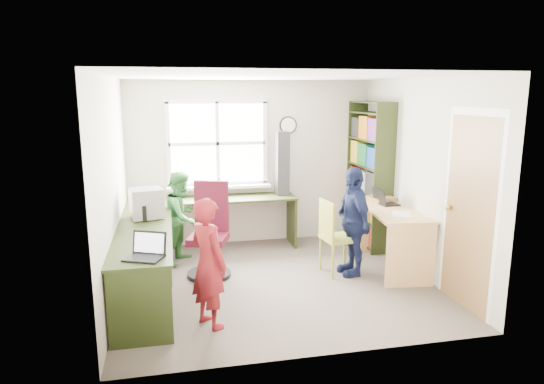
# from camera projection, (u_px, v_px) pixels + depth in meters

# --- Properties ---
(room) EXTENTS (3.64, 3.44, 2.44)m
(room) POSITION_uv_depth(u_px,v_px,m) (276.00, 181.00, 5.65)
(room) COLOR #4C443C
(room) RESTS_ON ground
(l_desk) EXTENTS (2.38, 2.95, 0.75)m
(l_desk) POSITION_uv_depth(u_px,v_px,m) (163.00, 262.00, 5.17)
(l_desk) COLOR #273214
(l_desk) RESTS_ON ground
(right_desk) EXTENTS (0.78, 1.41, 0.78)m
(right_desk) POSITION_uv_depth(u_px,v_px,m) (392.00, 225.00, 6.17)
(right_desk) COLOR #F0BD78
(right_desk) RESTS_ON ground
(bookshelf) EXTENTS (0.30, 1.02, 2.10)m
(bookshelf) POSITION_uv_depth(u_px,v_px,m) (369.00, 178.00, 7.07)
(bookshelf) COLOR #273214
(bookshelf) RESTS_ON ground
(swivel_chair) EXTENTS (0.68, 0.68, 1.16)m
(swivel_chair) POSITION_uv_depth(u_px,v_px,m) (210.00, 236.00, 5.96)
(swivel_chair) COLOR black
(swivel_chair) RESTS_ON ground
(wooden_chair) EXTENTS (0.45, 0.45, 0.94)m
(wooden_chair) POSITION_uv_depth(u_px,v_px,m) (334.00, 234.00, 6.00)
(wooden_chair) COLOR #999F35
(wooden_chair) RESTS_ON ground
(crt_monitor) EXTENTS (0.43, 0.40, 0.36)m
(crt_monitor) POSITION_uv_depth(u_px,v_px,m) (147.00, 203.00, 5.75)
(crt_monitor) COLOR gray
(crt_monitor) RESTS_ON l_desk
(laptop_left) EXTENTS (0.41, 0.38, 0.23)m
(laptop_left) POSITION_uv_depth(u_px,v_px,m) (146.00, 252.00, 4.41)
(laptop_left) COLOR black
(laptop_left) RESTS_ON l_desk
(laptop_right) EXTENTS (0.29, 0.34, 0.22)m
(laptop_right) POSITION_uv_depth(u_px,v_px,m) (384.00, 200.00, 6.38)
(laptop_right) COLOR black
(laptop_right) RESTS_ON right_desk
(speaker_a) EXTENTS (0.11, 0.11, 0.19)m
(speaker_a) POSITION_uv_depth(u_px,v_px,m) (143.00, 213.00, 5.64)
(speaker_a) COLOR black
(speaker_a) RESTS_ON l_desk
(speaker_b) EXTENTS (0.10, 0.10, 0.19)m
(speaker_b) POSITION_uv_depth(u_px,v_px,m) (145.00, 205.00, 6.04)
(speaker_b) COLOR black
(speaker_b) RESTS_ON l_desk
(cd_tower) EXTENTS (0.20, 0.19, 0.93)m
(cd_tower) POSITION_uv_depth(u_px,v_px,m) (282.00, 163.00, 7.03)
(cd_tower) COLOR black
(cd_tower) RESTS_ON l_desk
(game_box) EXTENTS (0.38, 0.38, 0.06)m
(game_box) POSITION_uv_depth(u_px,v_px,m) (381.00, 199.00, 6.58)
(game_box) COLOR red
(game_box) RESTS_ON right_desk
(paper_a) EXTENTS (0.29, 0.35, 0.00)m
(paper_a) POSITION_uv_depth(u_px,v_px,m) (149.00, 238.00, 5.00)
(paper_a) COLOR white
(paper_a) RESTS_ON l_desk
(paper_b) EXTENTS (0.31, 0.36, 0.00)m
(paper_b) POSITION_uv_depth(u_px,v_px,m) (401.00, 214.00, 5.86)
(paper_b) COLOR white
(paper_b) RESTS_ON right_desk
(potted_plant) EXTENTS (0.18, 0.16, 0.29)m
(potted_plant) POSITION_uv_depth(u_px,v_px,m) (216.00, 188.00, 6.86)
(potted_plant) COLOR #337F38
(potted_plant) RESTS_ON l_desk
(person_red) EXTENTS (0.50, 0.55, 1.27)m
(person_red) POSITION_uv_depth(u_px,v_px,m) (208.00, 263.00, 4.60)
(person_red) COLOR maroon
(person_red) RESTS_ON ground
(person_green) EXTENTS (0.70, 0.74, 1.22)m
(person_green) POSITION_uv_depth(u_px,v_px,m) (182.00, 217.00, 6.41)
(person_green) COLOR #317B32
(person_green) RESTS_ON ground
(person_navy) EXTENTS (0.36, 0.80, 1.35)m
(person_navy) POSITION_uv_depth(u_px,v_px,m) (353.00, 221.00, 5.94)
(person_navy) COLOR #151D42
(person_navy) RESTS_ON ground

